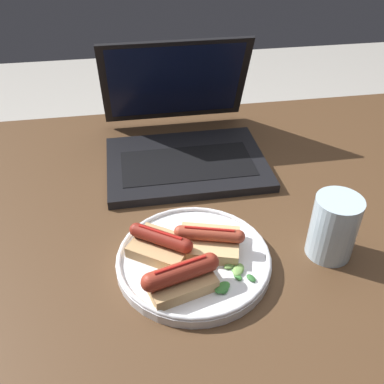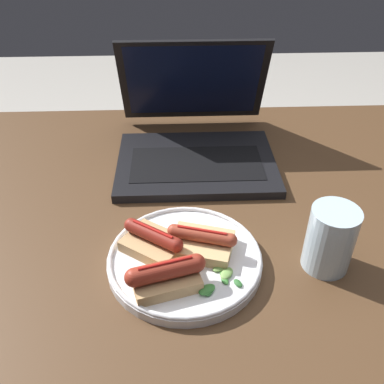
# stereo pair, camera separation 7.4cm
# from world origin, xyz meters

# --- Properties ---
(desk) EXTENTS (1.26, 0.85, 0.74)m
(desk) POSITION_xyz_m (0.00, 0.00, 0.68)
(desk) COLOR #4C331E
(desk) RESTS_ON ground_plane
(laptop) EXTENTS (0.33, 0.33, 0.23)m
(laptop) POSITION_xyz_m (-0.07, 0.19, 0.78)
(laptop) COLOR black
(laptop) RESTS_ON desk
(plate) EXTENTS (0.25, 0.25, 0.02)m
(plate) POSITION_xyz_m (-0.10, -0.14, 0.75)
(plate) COLOR silver
(plate) RESTS_ON desk
(sausage_toast_left) EXTENTS (0.11, 0.10, 0.04)m
(sausage_toast_left) POSITION_xyz_m (-0.07, -0.12, 0.77)
(sausage_toast_left) COLOR tan
(sausage_toast_left) RESTS_ON plate
(sausage_toast_middle) EXTENTS (0.12, 0.11, 0.04)m
(sausage_toast_middle) POSITION_xyz_m (-0.15, -0.12, 0.77)
(sausage_toast_middle) COLOR tan
(sausage_toast_middle) RESTS_ON plate
(sausage_toast_right) EXTENTS (0.12, 0.08, 0.05)m
(sausage_toast_right) POSITION_xyz_m (-0.13, -0.20, 0.77)
(sausage_toast_right) COLOR tan
(sausage_toast_right) RESTS_ON plate
(salad_pile) EXTENTS (0.07, 0.07, 0.01)m
(salad_pile) POSITION_xyz_m (-0.05, -0.19, 0.76)
(salad_pile) COLOR #387A33
(salad_pile) RESTS_ON plate
(drinking_glass) EXTENTS (0.07, 0.07, 0.11)m
(drinking_glass) POSITION_xyz_m (0.12, -0.15, 0.79)
(drinking_glass) COLOR silver
(drinking_glass) RESTS_ON desk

